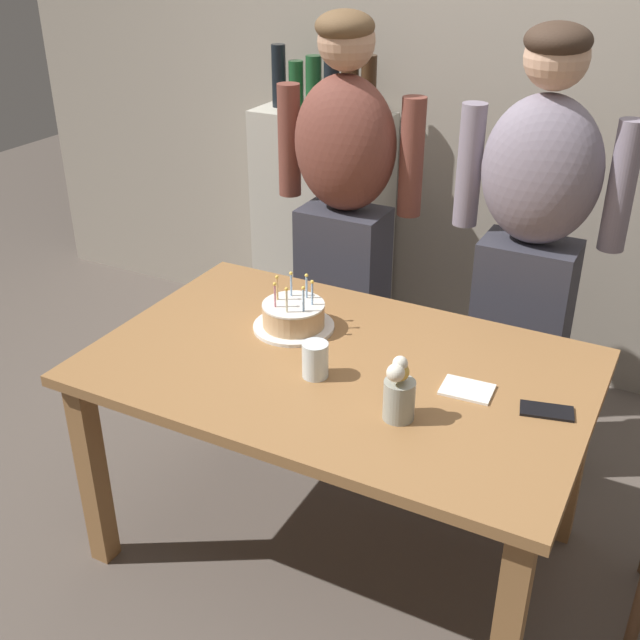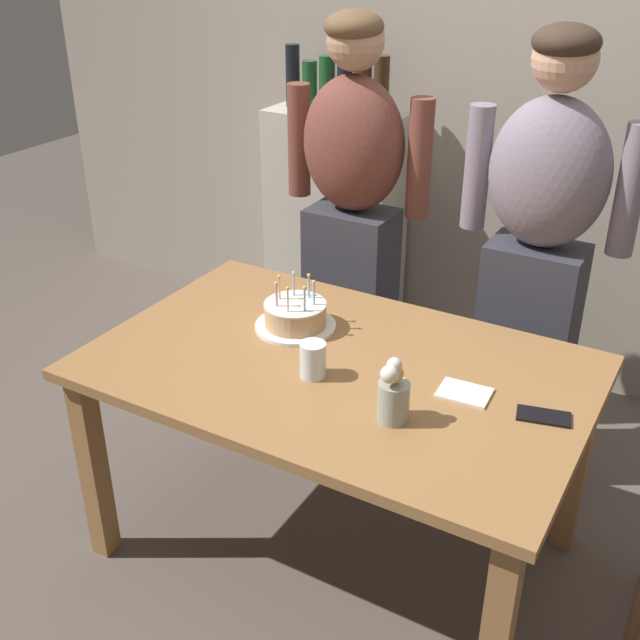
{
  "view_description": "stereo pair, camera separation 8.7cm",
  "coord_description": "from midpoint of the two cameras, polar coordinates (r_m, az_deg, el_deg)",
  "views": [
    {
      "loc": [
        0.89,
        -1.82,
        1.95
      ],
      "look_at": [
        -0.09,
        0.05,
        0.84
      ],
      "focal_mm": 43.39,
      "sensor_mm": 36.0,
      "label": 1
    },
    {
      "loc": [
        0.96,
        -1.78,
        1.95
      ],
      "look_at": [
        -0.09,
        0.05,
        0.84
      ],
      "focal_mm": 43.39,
      "sensor_mm": 36.0,
      "label": 2
    }
  ],
  "objects": [
    {
      "name": "ground_plane",
      "position": [
        2.81,
        0.3,
        -16.22
      ],
      "size": [
        10.0,
        10.0,
        0.0
      ],
      "primitive_type": "plane",
      "color": "#564C44"
    },
    {
      "name": "shelf_cabinet",
      "position": [
        3.8,
        -0.49,
        6.92
      ],
      "size": [
        0.64,
        0.3,
        1.45
      ],
      "color": "beige",
      "rests_on": "ground_plane"
    },
    {
      "name": "person_woman_cardigan",
      "position": [
        2.86,
        14.39,
        4.72
      ],
      "size": [
        0.61,
        0.27,
        1.66
      ],
      "rotation": [
        0.0,
        0.0,
        3.14
      ],
      "color": "#33333D",
      "rests_on": "ground_plane"
    },
    {
      "name": "dining_table",
      "position": [
        2.41,
        0.34,
        -5.15
      ],
      "size": [
        1.5,
        0.96,
        0.74
      ],
      "color": "olive",
      "rests_on": "ground_plane"
    },
    {
      "name": "cell_phone",
      "position": [
        2.21,
        15.29,
        -6.5
      ],
      "size": [
        0.16,
        0.1,
        0.01
      ],
      "primitive_type": "cube",
      "rotation": [
        0.0,
        0.0,
        0.24
      ],
      "color": "black",
      "rests_on": "dining_table"
    },
    {
      "name": "water_glass_near",
      "position": [
        2.27,
        -1.46,
        -2.97
      ],
      "size": [
        0.08,
        0.08,
        0.11
      ],
      "primitive_type": "cylinder",
      "color": "silver",
      "rests_on": "dining_table"
    },
    {
      "name": "napkin_stack",
      "position": [
        2.25,
        9.7,
        -5.09
      ],
      "size": [
        0.15,
        0.12,
        0.01
      ],
      "primitive_type": "cube",
      "rotation": [
        0.0,
        0.0,
        0.06
      ],
      "color": "white",
      "rests_on": "dining_table"
    },
    {
      "name": "back_wall",
      "position": [
        3.53,
        12.49,
        16.52
      ],
      "size": [
        5.2,
        0.1,
        2.6
      ],
      "primitive_type": "cube",
      "color": "#9E9384",
      "rests_on": "ground_plane"
    },
    {
      "name": "birthday_cake",
      "position": [
        2.53,
        -2.95,
        0.24
      ],
      "size": [
        0.27,
        0.27,
        0.18
      ],
      "color": "white",
      "rests_on": "dining_table"
    },
    {
      "name": "person_man_bearded",
      "position": [
        3.09,
        0.95,
        7.35
      ],
      "size": [
        0.61,
        0.27,
        1.66
      ],
      "rotation": [
        0.0,
        0.0,
        3.14
      ],
      "color": "#33333D",
      "rests_on": "ground_plane"
    },
    {
      "name": "flower_vase",
      "position": [
        2.07,
        4.63,
        -5.33
      ],
      "size": [
        0.09,
        0.09,
        0.19
      ],
      "color": "#999E93",
      "rests_on": "dining_table"
    }
  ]
}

